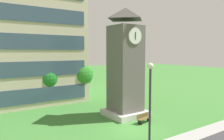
{
  "coord_description": "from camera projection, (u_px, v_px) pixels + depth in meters",
  "views": [
    {
      "loc": [
        -12.36,
        -14.79,
        6.85
      ],
      "look_at": [
        1.03,
        4.57,
        4.89
      ],
      "focal_mm": 35.56,
      "sensor_mm": 36.0,
      "label": 1
    }
  ],
  "objects": [
    {
      "name": "street_lamp",
      "position": [
        150.0,
        102.0,
        13.34
      ],
      "size": [
        0.36,
        0.36,
        6.18
      ],
      "color": "#333338",
      "rests_on": "ground"
    },
    {
      "name": "clock_tower",
      "position": [
        125.0,
        68.0,
        23.35
      ],
      "size": [
        3.93,
        3.93,
        11.38
      ],
      "color": "#605B56",
      "rests_on": "ground"
    },
    {
      "name": "tree_streetside",
      "position": [
        47.0,
        78.0,
        28.5
      ],
      "size": [
        3.36,
        3.36,
        5.14
      ],
      "color": "#513823",
      "rests_on": "ground"
    },
    {
      "name": "tree_near_tower",
      "position": [
        80.0,
        74.0,
        31.2
      ],
      "size": [
        3.66,
        3.66,
        5.53
      ],
      "color": "#513823",
      "rests_on": "ground"
    },
    {
      "name": "ground_plane",
      "position": [
        132.0,
        129.0,
        19.69
      ],
      "size": [
        160.0,
        160.0,
        0.0
      ],
      "primitive_type": "plane",
      "color": "#3D7A33"
    },
    {
      "name": "park_bench",
      "position": [
        144.0,
        118.0,
        21.37
      ],
      "size": [
        1.86,
        0.81,
        0.88
      ],
      "color": "brown",
      "rests_on": "ground"
    },
    {
      "name": "office_building",
      "position": [
        9.0,
        32.0,
        30.58
      ],
      "size": [
        17.36,
        13.71,
        19.2
      ],
      "color": "beige",
      "rests_on": "ground"
    }
  ]
}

